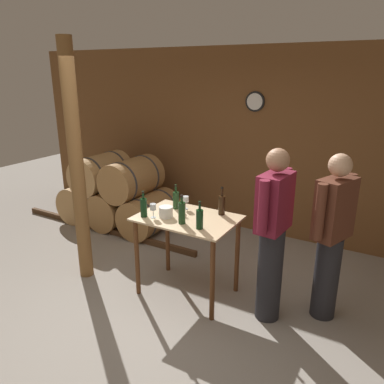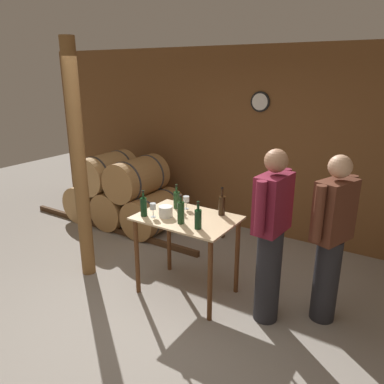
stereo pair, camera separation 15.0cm
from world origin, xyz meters
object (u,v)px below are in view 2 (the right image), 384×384
object	(u,v)px
wine_bottle_left	(177,199)
wine_bottle_center	(181,212)
wine_bottle_far_left	(144,206)
wine_glass_near_center	(186,200)
wine_glass_near_left	(153,207)
wine_bottle_far_right	(222,205)
person_visitor_with_scarf	(271,235)
wooden_post	(79,165)
person_host	(331,237)
wine_bottle_right	(198,218)
ice_bucket	(166,211)

from	to	relation	value
wine_bottle_left	wine_bottle_center	distance (m)	0.43
wine_bottle_far_left	wine_glass_near_center	distance (m)	0.49
wine_bottle_center	wine_glass_near_left	distance (m)	0.34
wine_bottle_far_right	wine_glass_near_center	distance (m)	0.42
wine_bottle_left	person_visitor_with_scarf	world-z (taller)	person_visitor_with_scarf
wine_bottle_left	wine_bottle_far_right	size ratio (longest dim) A/B	0.91
person_visitor_with_scarf	wine_bottle_far_left	bearing A→B (deg)	-169.51
wooden_post	wine_bottle_left	world-z (taller)	wooden_post
wine_bottle_far_left	person_host	size ratio (longest dim) A/B	0.17
wine_bottle_far_left	wine_glass_near_center	size ratio (longest dim) A/B	1.92
person_host	wine_bottle_right	bearing A→B (deg)	-155.05
wine_bottle_left	wine_glass_near_center	distance (m)	0.11
wine_bottle_left	person_visitor_with_scarf	xyz separation A→B (m)	(1.16, -0.13, -0.09)
wine_bottle_far_left	wine_glass_near_left	size ratio (longest dim) A/B	1.86
wooden_post	wine_glass_near_center	xyz separation A→B (m)	(1.11, 0.50, -0.34)
ice_bucket	person_visitor_with_scarf	xyz separation A→B (m)	(1.11, 0.14, -0.04)
person_visitor_with_scarf	wine_bottle_right	bearing A→B (deg)	-161.63
wine_bottle_right	wine_glass_near_center	distance (m)	0.56
wine_bottle_left	person_host	bearing A→B (deg)	6.12
wine_glass_near_center	person_visitor_with_scarf	size ratio (longest dim) A/B	0.09
wine_glass_near_left	person_visitor_with_scarf	bearing A→B (deg)	10.06
wine_bottle_left	wine_bottle_far_right	distance (m)	0.52
wine_bottle_left	wine_bottle_far_right	world-z (taller)	wine_bottle_far_right
wine_bottle_far_left	wine_glass_near_left	world-z (taller)	wine_bottle_far_left
wine_bottle_far_right	wine_glass_near_center	world-z (taller)	wine_bottle_far_right
ice_bucket	person_host	world-z (taller)	person_host
wine_glass_near_left	person_visitor_with_scarf	distance (m)	1.24
person_host	wine_bottle_far_right	bearing A→B (deg)	-175.73
wine_bottle_far_right	ice_bucket	size ratio (longest dim) A/B	2.11
wine_glass_near_left	wine_bottle_far_left	bearing A→B (deg)	-164.47
wine_bottle_right	person_visitor_with_scarf	bearing A→B (deg)	18.37
wine_bottle_far_right	ice_bucket	xyz separation A→B (m)	(-0.47, -0.36, -0.06)
wooden_post	wine_bottle_far_right	world-z (taller)	wooden_post
wine_bottle_center	person_visitor_with_scarf	size ratio (longest dim) A/B	0.17
wine_glass_near_left	person_host	distance (m)	1.77
wine_bottle_far_left	wine_bottle_right	size ratio (longest dim) A/B	1.01
wine_bottle_far_right	wine_glass_near_left	size ratio (longest dim) A/B	2.02
wine_bottle_far_left	person_visitor_with_scarf	distance (m)	1.34
wine_bottle_center	person_visitor_with_scarf	bearing A→B (deg)	12.67
ice_bucket	wine_bottle_far_right	bearing A→B (deg)	37.48
ice_bucket	person_host	xyz separation A→B (m)	(1.58, 0.44, -0.07)
wooden_post	wine_glass_near_left	distance (m)	1.01
wine_bottle_far_left	wine_bottle_center	bearing A→B (deg)	6.06
wine_bottle_far_left	ice_bucket	size ratio (longest dim) A/B	1.94
wine_bottle_right	wine_glass_near_center	bearing A→B (deg)	135.34
ice_bucket	person_visitor_with_scarf	world-z (taller)	person_visitor_with_scarf
wine_bottle_far_left	wine_bottle_right	xyz separation A→B (m)	(0.66, 0.02, -0.00)
wine_bottle_right	ice_bucket	world-z (taller)	wine_bottle_right
wine_bottle_far_right	person_visitor_with_scarf	xyz separation A→B (m)	(0.64, -0.23, -0.10)
wine_bottle_right	wine_bottle_center	bearing A→B (deg)	174.07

